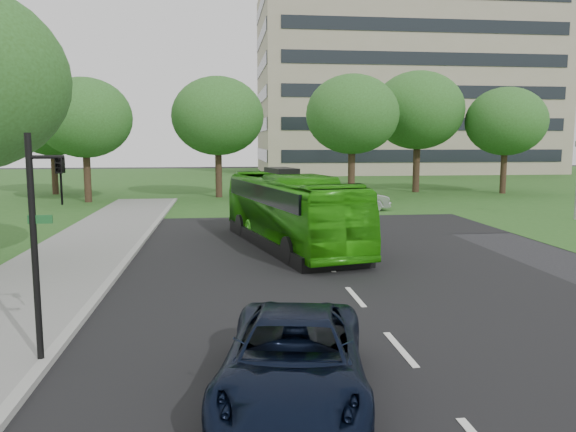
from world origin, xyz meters
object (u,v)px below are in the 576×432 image
object	(u,v)px
tree_park_d	(418,111)
suv	(294,359)
tree_park_c	(352,114)
traffic_light	(41,232)
office_building	(402,83)
bus	(290,211)
tree_park_e	(506,122)
tree_park_a	(85,118)
tree_park_b	(218,116)
sedan	(352,199)
tree_park_f	(52,122)

from	to	relation	value
tree_park_d	suv	size ratio (longest dim) A/B	1.99
tree_park_c	suv	distance (m)	34.68
traffic_light	office_building	bearing A→B (deg)	81.16
bus	tree_park_e	bearing A→B (deg)	33.12
tree_park_d	bus	xyz separation A→B (m)	(-13.71, -23.59, -5.41)
tree_park_a	bus	xyz separation A→B (m)	(12.31, -18.54, -4.46)
office_building	tree_park_d	size ratio (longest dim) A/B	3.93
tree_park_b	traffic_light	world-z (taller)	tree_park_b
office_building	tree_park_e	size ratio (longest dim) A/B	4.58
tree_park_a	traffic_light	size ratio (longest dim) A/B	1.96
office_building	tree_park_b	distance (m)	43.99
tree_park_e	office_building	bearing A→B (deg)	86.13
suv	sedan	bearing A→B (deg)	84.79
tree_park_e	traffic_light	xyz separation A→B (m)	(-26.68, -33.40, -3.31)
tree_park_f	tree_park_c	bearing A→B (deg)	-14.04
suv	tree_park_c	bearing A→B (deg)	85.43
office_building	bus	size ratio (longest dim) A/B	3.73
tree_park_d	suv	bearing A→B (deg)	-112.26
tree_park_c	tree_park_e	size ratio (longest dim) A/B	1.07
tree_park_d	traffic_light	world-z (taller)	tree_park_d
tree_park_b	suv	distance (m)	35.40
bus	traffic_light	distance (m)	13.43
office_building	sedan	distance (m)	49.69
tree_park_e	traffic_light	distance (m)	42.87
office_building	tree_park_b	world-z (taller)	office_building
office_building	tree_park_a	size ratio (longest dim) A/B	4.56
office_building	tree_park_d	distance (m)	34.22
office_building	traffic_light	xyz separation A→B (m)	(-29.02, -67.96, -9.87)
tree_park_a	tree_park_e	xyz separation A→B (m)	(32.81, 2.99, -0.01)
tree_park_f	suv	world-z (taller)	tree_park_f
tree_park_e	tree_park_a	bearing A→B (deg)	-174.80
tree_park_f	bus	size ratio (longest dim) A/B	0.81
tree_park_a	tree_park_c	world-z (taller)	tree_park_c
suv	office_building	bearing A→B (deg)	80.83
tree_park_d	traffic_light	size ratio (longest dim) A/B	2.27
tree_park_a	tree_park_b	world-z (taller)	tree_park_b
office_building	tree_park_c	bearing A→B (deg)	-113.20
tree_park_f	tree_park_b	bearing A→B (deg)	-16.80
tree_park_a	tree_park_f	size ratio (longest dim) A/B	1.01
tree_park_b	office_building	bearing A→B (deg)	53.54
tree_park_d	suv	xyz separation A→B (m)	(-15.33, -37.46, -6.19)
tree_park_c	office_building	bearing A→B (deg)	66.80
office_building	sedan	bearing A→B (deg)	-111.40
tree_park_d	traffic_light	xyz separation A→B (m)	(-19.89, -35.46, -4.27)
tree_park_a	suv	size ratio (longest dim) A/B	1.72
tree_park_b	tree_park_c	distance (m)	10.25
tree_park_e	sedan	size ratio (longest dim) A/B	1.87
tree_park_c	sedan	distance (m)	10.00
sedan	traffic_light	size ratio (longest dim) A/B	1.04
office_building	suv	world-z (taller)	office_building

